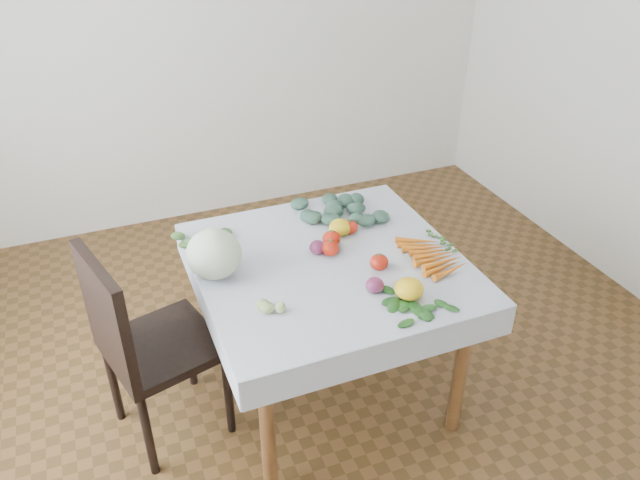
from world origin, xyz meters
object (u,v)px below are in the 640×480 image
(table, at_px, (329,280))
(cabbage, at_px, (214,254))
(heirloom_back, at_px, (340,227))
(chair, at_px, (140,339))
(carrot_bunch, at_px, (433,255))

(table, relative_size, cabbage, 4.37)
(cabbage, xyz_separation_m, heirloom_back, (0.61, 0.10, -0.07))
(chair, bearing_deg, heirloom_back, 9.32)
(table, relative_size, carrot_bunch, 2.83)
(table, xyz_separation_m, heirloom_back, (0.13, 0.19, 0.14))
(table, distance_m, chair, 0.84)
(carrot_bunch, bearing_deg, chair, 172.04)
(table, distance_m, heirloom_back, 0.27)
(chair, xyz_separation_m, cabbage, (0.35, 0.05, 0.30))
(table, relative_size, chair, 1.02)
(chair, bearing_deg, carrot_bunch, -7.96)
(cabbage, distance_m, heirloom_back, 0.63)
(heirloom_back, bearing_deg, cabbage, -170.32)
(chair, distance_m, heirloom_back, 1.01)
(cabbage, distance_m, carrot_bunch, 0.94)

